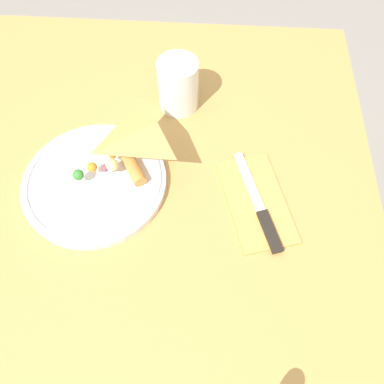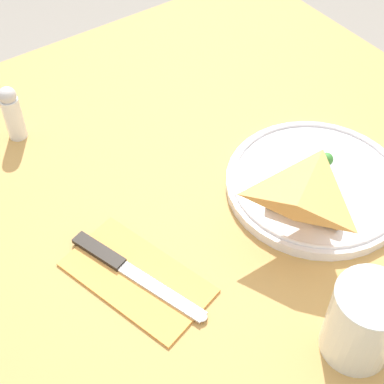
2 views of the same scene
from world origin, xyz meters
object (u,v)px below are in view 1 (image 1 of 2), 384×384
dining_table (147,231)px  napkin_folded (256,201)px  plate_pizza (96,180)px  milk_glass (178,86)px  butter_knife (259,205)px

dining_table → napkin_folded: bearing=-84.2°
plate_pizza → napkin_folded: bearing=-93.5°
milk_glass → butter_knife: (-0.24, -0.16, -0.05)m
plate_pizza → butter_knife: plate_pizza is taller
dining_table → plate_pizza: plate_pizza is taller
napkin_folded → dining_table: bearing=95.8°
plate_pizza → napkin_folded: size_ratio=1.24×
napkin_folded → milk_glass: bearing=35.0°
plate_pizza → milk_glass: 0.25m
milk_glass → dining_table: bearing=169.1°
milk_glass → butter_knife: milk_glass is taller
dining_table → milk_glass: bearing=-10.9°
dining_table → butter_knife: bearing=-87.2°
milk_glass → napkin_folded: (-0.23, -0.16, -0.05)m
butter_knife → dining_table: bearing=73.9°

